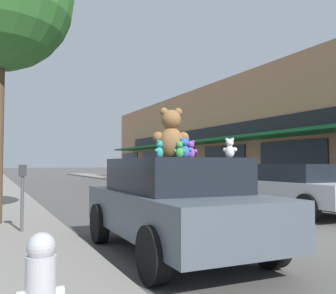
% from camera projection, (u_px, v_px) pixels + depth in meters
% --- Properties ---
extents(ground_plane, '(260.00, 260.00, 0.00)m').
position_uv_depth(ground_plane, '(316.00, 244.00, 6.64)').
color(ground_plane, '#514F4C').
extents(sidewalk_near, '(2.46, 90.00, 0.14)m').
position_uv_depth(sidewalk_near, '(7.00, 277.00, 4.48)').
color(sidewalk_near, gray).
rests_on(sidewalk_near, ground_plane).
extents(plush_art_car, '(2.01, 4.21, 1.52)m').
position_uv_depth(plush_art_car, '(173.00, 203.00, 5.99)').
color(plush_art_car, '#4C5660').
rests_on(plush_art_car, ground_plane).
extents(teddy_bear_giant, '(0.66, 0.45, 0.87)m').
position_uv_depth(teddy_bear_giant, '(171.00, 134.00, 6.37)').
color(teddy_bear_giant, olive).
rests_on(teddy_bear_giant, plush_art_car).
extents(teddy_bear_green, '(0.19, 0.17, 0.26)m').
position_uv_depth(teddy_bear_green, '(180.00, 150.00, 5.75)').
color(teddy_bear_green, green).
rests_on(teddy_bear_green, plush_art_car).
extents(teddy_bear_blue, '(0.24, 0.22, 0.34)m').
position_uv_depth(teddy_bear_blue, '(185.00, 148.00, 6.08)').
color(teddy_bear_blue, blue).
rests_on(teddy_bear_blue, plush_art_car).
extents(teddy_bear_white, '(0.19, 0.21, 0.30)m').
position_uv_depth(teddy_bear_white, '(230.00, 148.00, 5.54)').
color(teddy_bear_white, white).
rests_on(teddy_bear_white, plush_art_car).
extents(teddy_bear_purple, '(0.24, 0.21, 0.33)m').
position_uv_depth(teddy_bear_purple, '(191.00, 150.00, 6.68)').
color(teddy_bear_purple, purple).
rests_on(teddy_bear_purple, plush_art_car).
extents(teddy_bear_teal, '(0.20, 0.18, 0.28)m').
position_uv_depth(teddy_bear_teal, '(159.00, 150.00, 5.86)').
color(teddy_bear_teal, teal).
rests_on(teddy_bear_teal, plush_art_car).
extents(teddy_bear_orange, '(0.18, 0.16, 0.25)m').
position_uv_depth(teddy_bear_orange, '(165.00, 152.00, 6.66)').
color(teddy_bear_orange, orange).
rests_on(teddy_bear_orange, plush_art_car).
extents(parked_car_far_center, '(2.07, 4.44, 1.42)m').
position_uv_depth(parked_car_far_center, '(295.00, 186.00, 10.78)').
color(parked_car_far_center, '#B7B7BC').
rests_on(parked_car_far_center, ground_plane).
extents(fire_hydrant, '(0.33, 0.22, 0.79)m').
position_uv_depth(fire_hydrant, '(41.00, 287.00, 2.72)').
color(fire_hydrant, '#B2B2B7').
rests_on(fire_hydrant, sidewalk_near).
extents(parking_meter, '(0.14, 0.10, 1.27)m').
position_uv_depth(parking_meter, '(22.00, 189.00, 7.15)').
color(parking_meter, '#4C4C51').
rests_on(parking_meter, sidewalk_near).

